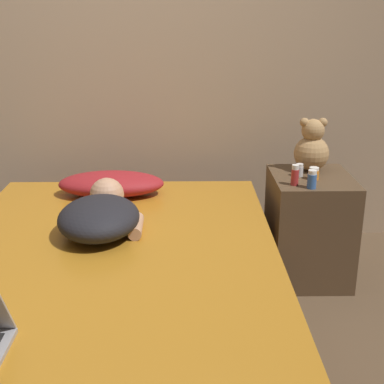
{
  "coord_description": "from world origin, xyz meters",
  "views": [
    {
      "loc": [
        0.31,
        -2.06,
        1.44
      ],
      "look_at": [
        0.35,
        0.24,
        0.64
      ],
      "focal_mm": 50.0,
      "sensor_mm": 36.0,
      "label": 1
    }
  ],
  "objects_px": {
    "pillow": "(111,184)",
    "bottle_red": "(295,175)",
    "bottle_orange": "(314,174)",
    "teddy_bear": "(312,148)",
    "person_lying": "(101,214)",
    "bottle_blue": "(312,180)",
    "bottle_clear": "(299,170)"
  },
  "relations": [
    {
      "from": "pillow",
      "to": "teddy_bear",
      "type": "distance_m",
      "value": 1.11
    },
    {
      "from": "pillow",
      "to": "person_lying",
      "type": "bearing_deg",
      "value": -88.0
    },
    {
      "from": "bottle_red",
      "to": "bottle_blue",
      "type": "xyz_separation_m",
      "value": [
        0.07,
        -0.05,
        -0.01
      ]
    },
    {
      "from": "pillow",
      "to": "bottle_red",
      "type": "distance_m",
      "value": 0.99
    },
    {
      "from": "bottle_red",
      "to": "bottle_orange",
      "type": "bearing_deg",
      "value": 38.54
    },
    {
      "from": "bottle_red",
      "to": "bottle_clear",
      "type": "relative_size",
      "value": 1.55
    },
    {
      "from": "teddy_bear",
      "to": "bottle_orange",
      "type": "distance_m",
      "value": 0.19
    },
    {
      "from": "bottle_clear",
      "to": "bottle_blue",
      "type": "distance_m",
      "value": 0.2
    },
    {
      "from": "pillow",
      "to": "bottle_red",
      "type": "bearing_deg",
      "value": -13.3
    },
    {
      "from": "pillow",
      "to": "person_lying",
      "type": "distance_m",
      "value": 0.5
    },
    {
      "from": "pillow",
      "to": "teddy_bear",
      "type": "relative_size",
      "value": 1.97
    },
    {
      "from": "teddy_bear",
      "to": "pillow",
      "type": "bearing_deg",
      "value": -178.25
    },
    {
      "from": "bottle_red",
      "to": "pillow",
      "type": "bearing_deg",
      "value": 166.7
    },
    {
      "from": "bottle_red",
      "to": "bottle_orange",
      "type": "height_order",
      "value": "bottle_red"
    },
    {
      "from": "bottle_orange",
      "to": "teddy_bear",
      "type": "bearing_deg",
      "value": 83.06
    },
    {
      "from": "person_lying",
      "to": "bottle_clear",
      "type": "xyz_separation_m",
      "value": [
        1.0,
        0.42,
        0.08
      ]
    },
    {
      "from": "teddy_bear",
      "to": "bottle_clear",
      "type": "bearing_deg",
      "value": -127.27
    },
    {
      "from": "bottle_blue",
      "to": "bottle_clear",
      "type": "bearing_deg",
      "value": 95.52
    },
    {
      "from": "teddy_bear",
      "to": "bottle_blue",
      "type": "bearing_deg",
      "value": -101.69
    },
    {
      "from": "bottle_orange",
      "to": "bottle_clear",
      "type": "bearing_deg",
      "value": 139.34
    },
    {
      "from": "bottle_blue",
      "to": "person_lying",
      "type": "bearing_deg",
      "value": -167.75
    },
    {
      "from": "person_lying",
      "to": "teddy_bear",
      "type": "height_order",
      "value": "teddy_bear"
    },
    {
      "from": "teddy_bear",
      "to": "bottle_clear",
      "type": "height_order",
      "value": "teddy_bear"
    },
    {
      "from": "person_lying",
      "to": "bottle_blue",
      "type": "distance_m",
      "value": 1.04
    },
    {
      "from": "pillow",
      "to": "bottle_orange",
      "type": "distance_m",
      "value": 1.09
    },
    {
      "from": "bottle_red",
      "to": "bottle_orange",
      "type": "xyz_separation_m",
      "value": [
        0.12,
        0.09,
        -0.02
      ]
    },
    {
      "from": "pillow",
      "to": "bottle_blue",
      "type": "height_order",
      "value": "bottle_blue"
    },
    {
      "from": "bottle_blue",
      "to": "bottle_orange",
      "type": "bearing_deg",
      "value": 73.13
    },
    {
      "from": "person_lying",
      "to": "bottle_red",
      "type": "distance_m",
      "value": 0.98
    },
    {
      "from": "bottle_clear",
      "to": "pillow",
      "type": "bearing_deg",
      "value": 175.66
    },
    {
      "from": "bottle_orange",
      "to": "bottle_clear",
      "type": "height_order",
      "value": "bottle_clear"
    },
    {
      "from": "teddy_bear",
      "to": "bottle_red",
      "type": "bearing_deg",
      "value": -118.14
    }
  ]
}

